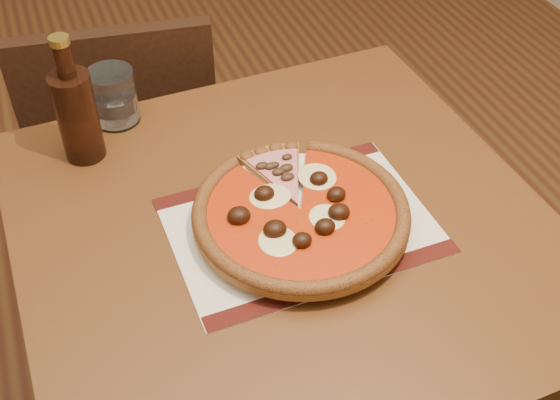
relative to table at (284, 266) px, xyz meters
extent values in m
cube|color=brown|center=(0.00, 0.00, 0.08)|extent=(0.82, 0.82, 0.04)
cylinder|color=brown|center=(-0.36, 0.34, -0.29)|extent=(0.05, 0.05, 0.71)
cylinder|color=brown|center=(0.34, 0.36, -0.29)|extent=(0.05, 0.05, 0.71)
cube|color=black|center=(-0.14, 0.69, -0.24)|extent=(0.45, 0.45, 0.04)
cylinder|color=black|center=(0.05, 0.83, -0.45)|extent=(0.03, 0.03, 0.39)
cylinder|color=black|center=(-0.28, 0.88, -0.45)|extent=(0.03, 0.03, 0.39)
cylinder|color=black|center=(0.01, 0.49, -0.45)|extent=(0.03, 0.03, 0.39)
cylinder|color=black|center=(-0.33, 0.54, -0.45)|extent=(0.03, 0.03, 0.39)
cube|color=black|center=(-0.16, 0.51, -0.01)|extent=(0.40, 0.09, 0.42)
cube|color=silver|center=(0.02, -0.01, 0.10)|extent=(0.40, 0.29, 0.00)
cylinder|color=white|center=(0.02, -0.01, 0.11)|extent=(0.30, 0.30, 0.02)
cylinder|color=#965F24|center=(0.02, -0.01, 0.13)|extent=(0.33, 0.33, 0.01)
torus|color=brown|center=(0.02, -0.01, 0.13)|extent=(0.33, 0.33, 0.02)
cylinder|color=#A32407|center=(0.02, -0.01, 0.13)|extent=(0.28, 0.28, 0.00)
ellipsoid|color=beige|center=(-0.01, 0.02, 0.14)|extent=(0.05, 0.05, 0.01)
ellipsoid|color=beige|center=(-0.04, -0.07, 0.14)|extent=(0.05, 0.05, 0.01)
ellipsoid|color=beige|center=(0.06, -0.05, 0.14)|extent=(0.05, 0.05, 0.01)
ellipsoid|color=beige|center=(0.07, 0.05, 0.14)|extent=(0.05, 0.05, 0.01)
ellipsoid|color=black|center=(-0.02, 0.03, 0.15)|extent=(0.03, 0.03, 0.02)
ellipsoid|color=black|center=(-0.07, 0.00, 0.15)|extent=(0.03, 0.03, 0.02)
ellipsoid|color=black|center=(-0.03, -0.04, 0.15)|extent=(0.03, 0.03, 0.02)
ellipsoid|color=black|center=(-0.01, -0.10, 0.15)|extent=(0.03, 0.03, 0.02)
ellipsoid|color=black|center=(0.04, -0.07, 0.15)|extent=(0.03, 0.03, 0.02)
ellipsoid|color=black|center=(0.10, -0.06, 0.15)|extent=(0.03, 0.03, 0.02)
ellipsoid|color=black|center=(0.08, -0.01, 0.15)|extent=(0.03, 0.03, 0.02)
ellipsoid|color=black|center=(0.09, 0.05, 0.15)|extent=(0.03, 0.03, 0.02)
ellipsoid|color=#3A2615|center=(0.03, 0.05, 0.14)|extent=(0.02, 0.02, 0.01)
ellipsoid|color=#3A2615|center=(0.04, 0.09, 0.14)|extent=(0.02, 0.02, 0.01)
ellipsoid|color=#3A2615|center=(0.03, 0.05, 0.14)|extent=(0.02, 0.02, 0.01)
ellipsoid|color=#3A2615|center=(0.02, 0.09, 0.14)|extent=(0.02, 0.02, 0.01)
ellipsoid|color=#3A2615|center=(0.02, 0.05, 0.14)|extent=(0.02, 0.02, 0.01)
ellipsoid|color=#3A2615|center=(0.01, 0.09, 0.14)|extent=(0.02, 0.02, 0.01)
ellipsoid|color=#3A2615|center=(0.01, 0.05, 0.14)|extent=(0.02, 0.02, 0.01)
cylinder|color=white|center=(-0.19, 0.36, 0.15)|extent=(0.10, 0.10, 0.10)
cylinder|color=#36180D|center=(-0.26, 0.28, 0.18)|extent=(0.07, 0.07, 0.16)
cylinder|color=#36180D|center=(-0.26, 0.28, 0.28)|extent=(0.03, 0.03, 0.07)
cylinder|color=olive|center=(-0.26, 0.28, 0.32)|extent=(0.03, 0.03, 0.01)
camera|label=1|loc=(-0.28, -0.71, 0.86)|focal=45.00mm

